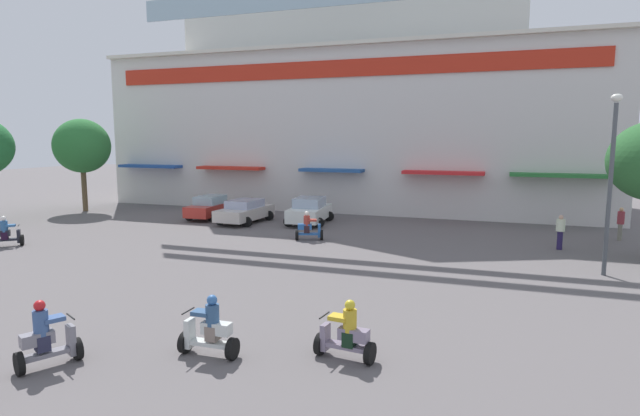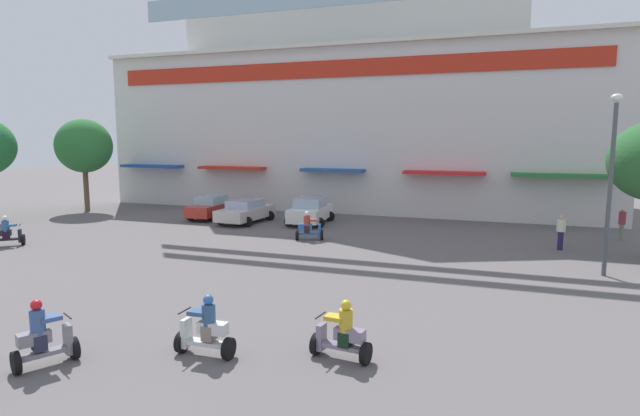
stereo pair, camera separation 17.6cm
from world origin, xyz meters
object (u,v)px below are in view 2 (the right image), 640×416
parked_car_0 (212,207)px  pedestrian_1 (561,230)px  parked_car_1 (246,211)px  pedestrian_0 (622,222)px  scooter_rider_3 (309,228)px  scooter_rider_4 (44,339)px  plaza_tree_2 (84,146)px  parked_car_2 (310,211)px  scooter_rider_0 (342,335)px  streetlamp_near (611,171)px  scooter_rider_6 (205,330)px  scooter_rider_9 (8,234)px

parked_car_0 → pedestrian_1: size_ratio=2.50×
parked_car_1 → pedestrian_0: pedestrian_0 is taller
scooter_rider_3 → scooter_rider_4: bearing=-91.4°
plaza_tree_2 → parked_car_2: size_ratio=1.52×
parked_car_2 → pedestrian_0: (16.53, 0.47, 0.17)m
scooter_rider_0 → pedestrian_1: size_ratio=0.90×
pedestrian_0 → streetlamp_near: size_ratio=0.25×
parked_car_1 → parked_car_2: (3.84, 0.93, 0.07)m
scooter_rider_0 → streetlamp_near: (7.04, 10.46, 3.34)m
parked_car_2 → scooter_rider_4: (1.34, -20.39, -0.13)m
scooter_rider_3 → scooter_rider_6: (2.75, -13.97, 0.02)m
scooter_rider_6 → scooter_rider_4: bearing=-150.8°
parked_car_0 → scooter_rider_9: bearing=-113.3°
streetlamp_near → parked_car_2: bearing=153.5°
parked_car_2 → pedestrian_1: 13.77m
pedestrian_0 → parked_car_2: bearing=-178.4°
scooter_rider_6 → pedestrian_1: (9.00, 15.76, 0.28)m
scooter_rider_6 → scooter_rider_0: bearing=16.2°
streetlamp_near → scooter_rider_3: bearing=168.6°
pedestrian_0 → pedestrian_1: 4.53m
plaza_tree_2 → scooter_rider_9: 12.68m
scooter_rider_3 → pedestrian_1: 11.89m
scooter_rider_6 → parked_car_1: bearing=115.1°
scooter_rider_0 → scooter_rider_6: 3.24m
parked_car_2 → scooter_rider_4: scooter_rider_4 is taller
parked_car_2 → scooter_rider_6: parked_car_2 is taller
scooter_rider_9 → scooter_rider_4: bearing=-36.9°
scooter_rider_0 → pedestrian_0: 20.29m
pedestrian_1 → scooter_rider_0: bearing=-111.6°
scooter_rider_6 → scooter_rider_9: size_ratio=1.03×
scooter_rider_4 → pedestrian_0: (15.19, 20.85, 0.30)m
scooter_rider_6 → pedestrian_0: 22.60m
parked_car_2 → scooter_rider_0: bearing=-66.9°
plaza_tree_2 → parked_car_2: (16.80, 0.16, -3.75)m
plaza_tree_2 → parked_car_0: (10.10, -0.01, -3.80)m
scooter_rider_3 → streetlamp_near: (12.89, -2.60, 3.32)m
parked_car_1 → parked_car_2: bearing=13.6°
scooter_rider_3 → scooter_rider_4: 15.72m
parked_car_1 → scooter_rider_4: size_ratio=2.77×
parked_car_2 → plaza_tree_2: bearing=-179.5°
streetlamp_near → parked_car_1: bearing=161.0°
streetlamp_near → pedestrian_0: bearing=76.1°
plaza_tree_2 → parked_car_0: plaza_tree_2 is taller
parked_car_1 → scooter_rider_0: size_ratio=3.02×
scooter_rider_9 → streetlamp_near: streetlamp_near is taller
scooter_rider_3 → scooter_rider_9: (-13.03, -6.21, -0.02)m
parked_car_0 → scooter_rider_3: 9.55m
scooter_rider_4 → streetlamp_near: size_ratio=0.24×
parked_car_1 → streetlamp_near: 19.77m
parked_car_1 → scooter_rider_4: bearing=-75.1°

